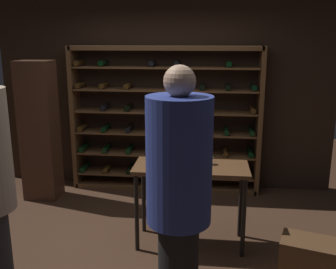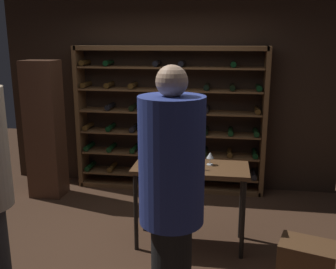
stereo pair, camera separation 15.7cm
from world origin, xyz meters
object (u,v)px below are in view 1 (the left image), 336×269
object	(u,v)px
wine_rack	(164,121)
wine_bottle_green_slim	(184,155)
wine_crate	(307,257)
wine_bottle_red_label	(158,150)
wine_bottle_black_capsule	(171,152)
display_cabinet	(40,131)
wine_glass_stemmed_right	(210,155)
tasting_table	(191,176)
person_host_in_suit	(179,190)

from	to	relation	value
wine_rack	wine_bottle_green_slim	xyz separation A→B (m)	(0.39, -1.57, -0.00)
wine_crate	wine_bottle_red_label	size ratio (longest dim) A/B	1.37
wine_rack	wine_bottle_black_capsule	distance (m)	1.54
wine_rack	wine_bottle_red_label	distance (m)	1.44
display_cabinet	wine_bottle_black_capsule	world-z (taller)	display_cabinet
wine_bottle_black_capsule	wine_glass_stemmed_right	size ratio (longest dim) A/B	2.77
wine_bottle_black_capsule	display_cabinet	bearing A→B (deg)	151.16
tasting_table	wine_bottle_green_slim	bearing A→B (deg)	-145.40
display_cabinet	wine_glass_stemmed_right	size ratio (longest dim) A/B	13.84
wine_crate	wine_bottle_black_capsule	world-z (taller)	wine_bottle_black_capsule
wine_crate	wine_bottle_green_slim	size ratio (longest dim) A/B	1.32
wine_bottle_green_slim	wine_bottle_black_capsule	bearing A→B (deg)	160.02
wine_crate	display_cabinet	distance (m)	3.58
tasting_table	wine_bottle_black_capsule	xyz separation A→B (m)	(-0.21, 0.01, 0.25)
wine_crate	wine_bottle_red_label	bearing A→B (deg)	160.30
wine_bottle_green_slim	wine_bottle_black_capsule	distance (m)	0.15
wine_bottle_green_slim	wine_bottle_red_label	world-z (taller)	wine_bottle_green_slim
wine_bottle_black_capsule	wine_rack	bearing A→B (deg)	99.18
person_host_in_suit	wine_bottle_black_capsule	xyz separation A→B (m)	(-0.18, 1.17, -0.08)
wine_bottle_black_capsule	tasting_table	bearing A→B (deg)	-2.06
tasting_table	wine_rack	bearing A→B (deg)	106.67
wine_rack	wine_crate	distance (m)	2.63
wine_bottle_red_label	wine_bottle_green_slim	bearing A→B (deg)	-25.80
display_cabinet	wine_glass_stemmed_right	bearing A→B (deg)	-23.01
wine_crate	tasting_table	bearing A→B (deg)	158.77
wine_rack	wine_bottle_black_capsule	bearing A→B (deg)	-80.82
tasting_table	wine_bottle_green_slim	world-z (taller)	wine_bottle_green_slim
tasting_table	wine_bottle_black_capsule	size ratio (longest dim) A/B	3.14
wine_rack	wine_bottle_black_capsule	xyz separation A→B (m)	(0.25, -1.52, 0.00)
display_cabinet	wine_bottle_green_slim	xyz separation A→B (m)	(2.01, -1.08, 0.07)
wine_crate	wine_bottle_black_capsule	size ratio (longest dim) A/B	1.30
wine_bottle_green_slim	wine_glass_stemmed_right	size ratio (longest dim) A/B	2.71
tasting_table	display_cabinet	distance (m)	2.32
tasting_table	wine_bottle_green_slim	size ratio (longest dim) A/B	3.20
person_host_in_suit	wine_bottle_red_label	bearing A→B (deg)	170.03
tasting_table	wine_bottle_green_slim	distance (m)	0.25
tasting_table	wine_bottle_red_label	xyz separation A→B (m)	(-0.35, 0.09, 0.24)
tasting_table	wine_bottle_black_capsule	world-z (taller)	wine_bottle_black_capsule
wine_rack	wine_bottle_green_slim	world-z (taller)	wine_rack
person_host_in_suit	wine_bottle_green_slim	distance (m)	1.12
wine_glass_stemmed_right	wine_bottle_green_slim	bearing A→B (deg)	-155.34
display_cabinet	wine_bottle_black_capsule	xyz separation A→B (m)	(1.86, -1.02, 0.07)
display_cabinet	wine_bottle_black_capsule	distance (m)	2.12
wine_rack	wine_crate	bearing A→B (deg)	-51.38
person_host_in_suit	display_cabinet	bearing A→B (deg)	-161.29
wine_crate	wine_rack	bearing A→B (deg)	128.62
tasting_table	wine_crate	world-z (taller)	tasting_table
display_cabinet	person_host_in_suit	bearing A→B (deg)	-47.08
wine_bottle_red_label	tasting_table	bearing A→B (deg)	-14.67
person_host_in_suit	wine_bottle_red_label	xyz separation A→B (m)	(-0.32, 1.26, -0.08)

